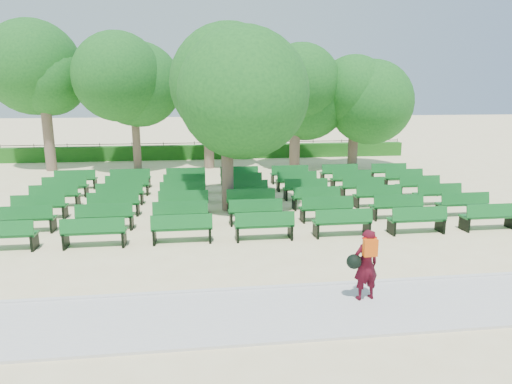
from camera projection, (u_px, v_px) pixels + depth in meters
ground at (223, 217)px, 16.30m from camera, size 120.00×120.00×0.00m
paving at (244, 315)px, 9.14m from camera, size 30.00×2.20×0.06m
curb at (239, 290)px, 10.25m from camera, size 30.00×0.12×0.10m
hedge at (210, 152)px, 29.74m from camera, size 26.00×0.70×0.90m
fence at (210, 158)px, 30.23m from camera, size 26.00×0.10×1.02m
tree_line at (212, 169)px, 25.97m from camera, size 21.80×6.80×7.04m
bench_array at (248, 203)px, 17.81m from camera, size 1.80×0.58×1.13m
tree_among at (226, 95)px, 16.28m from camera, size 4.74×4.74×6.39m
person at (365, 264)px, 9.62m from camera, size 0.76×0.48×1.55m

